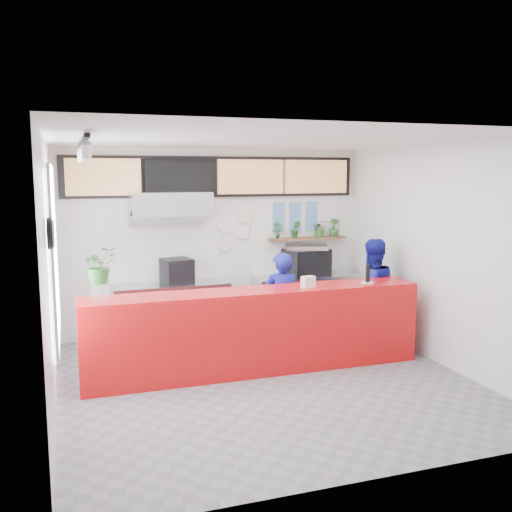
{
  "coord_description": "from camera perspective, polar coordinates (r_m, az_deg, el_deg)",
  "views": [
    {
      "loc": [
        -2.31,
        -6.51,
        2.6
      ],
      "look_at": [
        0.1,
        0.7,
        1.5
      ],
      "focal_mm": 40.0,
      "sensor_mm": 36.0,
      "label": 1
    }
  ],
  "objects": [
    {
      "name": "menu_board_mid_right",
      "position": [
        9.35,
        -0.54,
        7.93
      ],
      "size": [
        1.1,
        0.1,
        0.55
      ],
      "primitive_type": "cube",
      "color": "tan",
      "rests_on": "wall_back"
    },
    {
      "name": "right_bench",
      "position": [
        9.75,
        5.03,
        -4.53
      ],
      "size": [
        1.8,
        0.6,
        0.9
      ],
      "primitive_type": "cube",
      "color": "#B2B5BA",
      "rests_on": "ground"
    },
    {
      "name": "staff_center",
      "position": [
        8.18,
        2.52,
        -4.85
      ],
      "size": [
        0.59,
        0.43,
        1.5
      ],
      "primitive_type": "imported",
      "rotation": [
        0.0,
        0.0,
        3.01
      ],
      "color": "navy",
      "rests_on": "ground"
    },
    {
      "name": "espresso_machine",
      "position": [
        9.62,
        5.05,
        -0.62
      ],
      "size": [
        0.78,
        0.62,
        0.45
      ],
      "primitive_type": "cube",
      "rotation": [
        0.0,
        0.0,
        0.19
      ],
      "color": "black",
      "rests_on": "right_bench"
    },
    {
      "name": "track_rail",
      "position": [
        6.52,
        -16.92,
        10.86
      ],
      "size": [
        0.05,
        2.4,
        0.04
      ],
      "primitive_type": "cube",
      "color": "black",
      "rests_on": "ceiling"
    },
    {
      "name": "menu_board_far_right",
      "position": [
        9.77,
        6.01,
        7.9
      ],
      "size": [
        1.1,
        0.1,
        0.55
      ],
      "primitive_type": "cube",
      "color": "tan",
      "rests_on": "wall_back"
    },
    {
      "name": "photo_frame_e",
      "position": [
        9.76,
        3.93,
        3.22
      ],
      "size": [
        0.2,
        0.02,
        0.25
      ],
      "primitive_type": "cube",
      "color": "#598CBF",
      "rests_on": "wall_back"
    },
    {
      "name": "basil_vase",
      "position": [
        6.92,
        -15.38,
        -0.89
      ],
      "size": [
        0.5,
        0.47,
        0.44
      ],
      "primitive_type": "imported",
      "rotation": [
        0.0,
        0.0,
        0.43
      ],
      "color": "#285E21",
      "rests_on": "glass_vase"
    },
    {
      "name": "photo_frame_f",
      "position": [
        9.88,
        5.54,
        3.27
      ],
      "size": [
        0.2,
        0.02,
        0.25
      ],
      "primitive_type": "cube",
      "color": "#598CBF",
      "rests_on": "wall_back"
    },
    {
      "name": "glass_vase",
      "position": [
        6.97,
        -15.28,
        -3.43
      ],
      "size": [
        0.24,
        0.24,
        0.25
      ],
      "primitive_type": "cylinder",
      "rotation": [
        0.0,
        0.0,
        -0.15
      ],
      "color": "silver",
      "rests_on": "service_counter"
    },
    {
      "name": "service_counter",
      "position": [
        7.57,
        0.0,
        -7.48
      ],
      "size": [
        4.5,
        0.6,
        1.1
      ],
      "primitive_type": "cube",
      "color": "red",
      "rests_on": "ground"
    },
    {
      "name": "herb_d",
      "position": [
        9.98,
        7.78,
        2.84
      ],
      "size": [
        0.21,
        0.19,
        0.31
      ],
      "primitive_type": "imported",
      "rotation": [
        0.0,
        0.0,
        -0.26
      ],
      "color": "#285E21",
      "rests_on": "herb_shelf"
    },
    {
      "name": "photo_frame_b",
      "position": [
        9.75,
        3.94,
        4.69
      ],
      "size": [
        0.2,
        0.02,
        0.25
      ],
      "primitive_type": "cube",
      "color": "#598CBF",
      "rests_on": "wall_back"
    },
    {
      "name": "photo_frame_d",
      "position": [
        9.65,
        2.28,
        3.18
      ],
      "size": [
        0.2,
        0.02,
        0.25
      ],
      "primitive_type": "cube",
      "color": "#598CBF",
      "rests_on": "wall_back"
    },
    {
      "name": "staff_right",
      "position": [
        8.79,
        11.45,
        -3.62
      ],
      "size": [
        0.84,
        0.67,
        1.64
      ],
      "primitive_type": "imported",
      "rotation": [
        0.0,
        0.0,
        3.21
      ],
      "color": "navy",
      "rests_on": "ground"
    },
    {
      "name": "wall_clock_rim",
      "position": [
        5.64,
        -19.91,
        2.13
      ],
      "size": [
        0.05,
        0.3,
        0.3
      ],
      "primitive_type": "cylinder",
      "rotation": [
        0.0,
        1.57,
        0.0
      ],
      "color": "black",
      "rests_on": "wall_left"
    },
    {
      "name": "extraction_hood",
      "position": [
        8.8,
        -8.62,
        5.21
      ],
      "size": [
        1.2,
        0.7,
        0.35
      ],
      "primitive_type": "cube",
      "color": "#B2B5BA",
      "rests_on": "ceiling"
    },
    {
      "name": "photo_frame_c",
      "position": [
        9.86,
        5.56,
        4.71
      ],
      "size": [
        0.2,
        0.02,
        0.25
      ],
      "primitive_type": "cube",
      "color": "#598CBF",
      "rests_on": "wall_back"
    },
    {
      "name": "photo_frame_a",
      "position": [
        9.64,
        2.29,
        4.66
      ],
      "size": [
        0.2,
        0.02,
        0.25
      ],
      "primitive_type": "cube",
      "color": "#598CBF",
      "rests_on": "wall_back"
    },
    {
      "name": "white_plate",
      "position": [
        8.04,
        11.09,
        -2.63
      ],
      "size": [
        0.18,
        0.18,
        0.01
      ],
      "primitive_type": "cylinder",
      "rotation": [
        0.0,
        0.0,
        -0.04
      ],
      "color": "silver",
      "rests_on": "service_counter"
    },
    {
      "name": "herb_c",
      "position": [
        9.87,
        6.43,
        2.75
      ],
      "size": [
        0.32,
        0.29,
        0.29
      ],
      "primitive_type": "imported",
      "rotation": [
        0.0,
        0.0,
        -0.31
      ],
      "color": "#285E21",
      "rests_on": "herb_shelf"
    },
    {
      "name": "espresso_tray",
      "position": [
        9.59,
        5.07,
        0.9
      ],
      "size": [
        0.82,
        0.69,
        0.06
      ],
      "primitive_type": "cube",
      "rotation": [
        0.0,
        0.0,
        -0.36
      ],
      "color": "#A5A7AC",
      "rests_on": "espresso_machine"
    },
    {
      "name": "ceiling",
      "position": [
        6.92,
        1.08,
        11.54
      ],
      "size": [
        5.0,
        5.0,
        0.0
      ],
      "primitive_type": "plane",
      "rotation": [
        3.14,
        0.0,
        0.0
      ],
      "color": "silver"
    },
    {
      "name": "wall_clock_face",
      "position": [
        5.64,
        -19.61,
        2.14
      ],
      "size": [
        0.02,
        0.26,
        0.26
      ],
      "primitive_type": "cylinder",
      "rotation": [
        0.0,
        1.57,
        0.0
      ],
      "color": "white",
      "rests_on": "wall_left"
    },
    {
      "name": "soffit",
      "position": [
        9.26,
        -4.08,
        7.91
      ],
      "size": [
        4.8,
        0.04,
        0.65
      ],
      "primitive_type": "cube",
      "color": "black",
      "rests_on": "wall_back"
    },
    {
      "name": "herb_a",
      "position": [
        9.57,
        2.16,
        2.61
      ],
      "size": [
        0.15,
        0.1,
        0.29
      ],
      "primitive_type": "imported",
      "rotation": [
        0.0,
        0.0,
        0.01
      ],
      "color": "#285E21",
      "rests_on": "herb_shelf"
    },
    {
      "name": "prep_bench",
      "position": [
        9.1,
        -8.44,
        -5.52
      ],
      "size": [
        1.8,
        0.6,
        0.9
      ],
      "primitive_type": "cube",
      "color": "#B2B5BA",
      "rests_on": "ground"
    },
    {
      "name": "hood_lip",
      "position": [
        8.82,
        -8.59,
        3.91
      ],
      "size": [
        1.2,
        0.69,
        0.31
      ],
      "primitive_type": "cube",
      "rotation": [
        -0.35,
        0.0,
        0.0
      ],
      "color": "#B2B5BA",
      "rests_on": "ceiling"
    },
    {
      "name": "herb_b",
      "position": [
        9.69,
        4.0,
        2.68
      ],
      "size": [
        0.19,
        0.17,
        0.29
      ],
      "primitive_type": "imported",
      "rotation": [
        0.0,
        0.0,
        -0.33
      ],
      "color": "#285E21",
      "rests_on": "herb_shelf"
    },
    {
      "name": "window_pane",
      "position": [
        6.87,
        -19.64,
        0.22
      ],
      "size": [
        0.04,
        2.2,
        1.9
      ],
      "primitive_type": "cube",
      "color": "silver",
      "rests_on": "wall_left"
    },
    {
      "name": "wall_right",
      "position": [
        8.17,
        17.8,
        0.1
      ],
      "size": [
        0.0,
        5.0,
        5.0
      ],
      "primitive_type": "plane",
      "rotation": [
        1.57,
        0.0,
        -1.57
      ],
      "color": "white",
      "rests_on": "ground"
    },
    {
      "name": "wall_back",
      "position": [
        9.37,
        -4.08,
        1.47
      ],
      "size": [
        5.0,
        0.0,
        5.0
      ],
      "primitive_type": "plane",
      "rotation": [
        1.57,
        0.0,
        0.0
      ],
      "color": "white",
      "rests_on": "ground"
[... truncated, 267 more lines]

